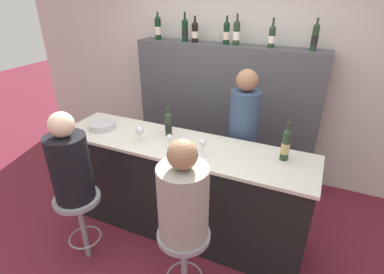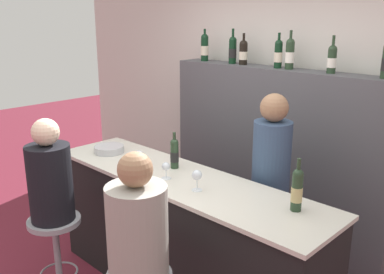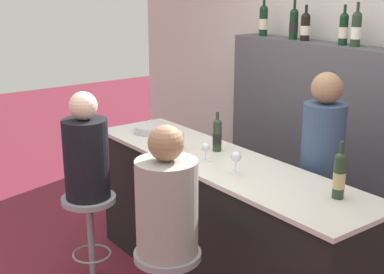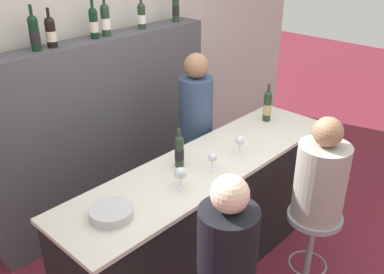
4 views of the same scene
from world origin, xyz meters
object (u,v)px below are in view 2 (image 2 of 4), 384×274
wine_bottle_counter_0 (174,153)px  wine_bottle_backbar_0 (205,47)px  metal_bowl (109,149)px  wine_bottle_backbar_1 (233,50)px  guest_seated_right (137,225)px  wine_bottle_backbar_4 (290,54)px  wine_bottle_backbar_2 (243,52)px  wine_bottle_backbar_3 (278,54)px  wine_glass_1 (166,168)px  guest_seated_left (50,177)px  bar_stool_left (56,236)px  wine_glass_2 (197,176)px  wine_bottle_backbar_5 (332,59)px  wine_glass_0 (139,156)px  wine_bottle_counter_1 (297,189)px  bartender (269,203)px

wine_bottle_counter_0 → wine_bottle_backbar_0: 1.53m
wine_bottle_counter_0 → metal_bowl: bearing=-169.4°
wine_bottle_backbar_1 → guest_seated_right: 2.30m
wine_bottle_backbar_4 → guest_seated_right: 2.13m
wine_bottle_counter_0 → wine_bottle_backbar_2: wine_bottle_backbar_2 is taller
wine_bottle_backbar_4 → metal_bowl: 1.79m
wine_bottle_backbar_0 → wine_bottle_backbar_2: 0.50m
wine_bottle_backbar_0 → wine_bottle_backbar_3: bearing=0.0°
wine_glass_1 → guest_seated_left: size_ratio=0.16×
wine_bottle_counter_0 → wine_bottle_backbar_1: bearing=107.7°
wine_bottle_backbar_4 → wine_bottle_backbar_3: bearing=180.0°
wine_bottle_backbar_1 → bar_stool_left: wine_bottle_backbar_1 is taller
wine_bottle_counter_0 → wine_bottle_backbar_0: bearing=122.9°
wine_bottle_counter_0 → wine_bottle_backbar_0: wine_bottle_backbar_0 is taller
wine_glass_1 → wine_glass_2: (0.31, 0.00, 0.02)m
metal_bowl → bar_stool_left: 0.87m
wine_bottle_backbar_4 → wine_bottle_backbar_5: bearing=0.0°
wine_glass_0 → wine_glass_1: 0.31m
wine_bottle_counter_1 → guest_seated_left: (-1.55, -0.81, -0.12)m
wine_bottle_counter_0 → guest_seated_right: size_ratio=0.38×
wine_bottle_backbar_1 → metal_bowl: wine_bottle_backbar_1 is taller
wine_bottle_backbar_2 → guest_seated_right: 2.25m
wine_bottle_backbar_2 → wine_glass_0: size_ratio=2.02×
guest_seated_left → guest_seated_right: bearing=0.0°
wine_bottle_counter_0 → wine_bottle_backbar_4: 1.37m
wine_bottle_counter_0 → metal_bowl: wine_bottle_counter_0 is taller
wine_bottle_counter_1 → wine_glass_0: wine_bottle_counter_1 is taller
metal_bowl → guest_seated_right: size_ratio=0.34×
guest_seated_left → wine_bottle_backbar_1: bearing=87.0°
wine_glass_2 → metal_bowl: size_ratio=0.57×
wine_bottle_backbar_2 → bar_stool_left: size_ratio=0.43×
wine_bottle_counter_0 → wine_bottle_backbar_4: bearing=76.1°
wine_bottle_backbar_2 → wine_bottle_backbar_5: (0.91, 0.00, -0.00)m
wine_bottle_backbar_0 → metal_bowl: wine_bottle_backbar_0 is taller
wine_bottle_backbar_0 → wine_bottle_backbar_5: (1.41, 0.00, -0.02)m
wine_glass_0 → guest_seated_right: guest_seated_right is taller
wine_glass_2 → bar_stool_left: wine_glass_2 is taller
wine_bottle_backbar_0 → wine_bottle_backbar_3: wine_bottle_backbar_0 is taller
wine_glass_1 → wine_bottle_counter_1: bearing=11.8°
metal_bowl → bartender: bearing=22.4°
wine_bottle_backbar_5 → wine_glass_0: bearing=-123.1°
bar_stool_left → guest_seated_right: (1.01, 0.00, 0.46)m
wine_glass_2 → wine_bottle_backbar_3: bearing=101.6°
wine_bottle_counter_1 → wine_glass_1: wine_bottle_counter_1 is taller
metal_bowl → bar_stool_left: bearing=-71.2°
wine_glass_1 → wine_glass_2: bearing=0.0°
wine_bottle_backbar_4 → guest_seated_left: 2.24m
wine_bottle_backbar_5 → guest_seated_left: size_ratio=0.39×
guest_seated_right → wine_bottle_counter_0: bearing=124.0°
wine_glass_1 → bartender: (0.50, 0.62, -0.32)m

